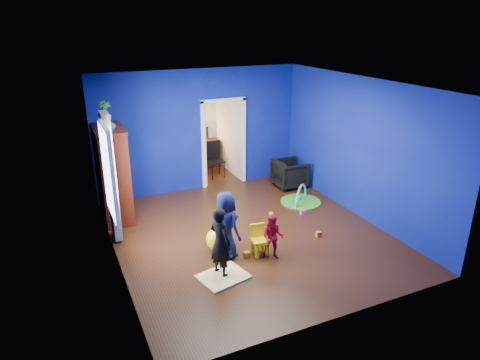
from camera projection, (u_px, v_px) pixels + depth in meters
name	position (u px, v px, depth m)	size (l,w,h in m)	color
floor	(249.00, 235.00, 8.35)	(5.00, 5.50, 0.01)	black
ceiling	(251.00, 84.00, 7.32)	(5.00, 5.50, 0.01)	white
wall_back	(200.00, 131.00, 10.18)	(5.00, 0.02, 2.90)	navy
wall_front	(343.00, 226.00, 5.50)	(5.00, 0.02, 2.90)	navy
wall_left	(110.00, 185.00, 6.87)	(0.02, 5.50, 2.90)	navy
wall_right	(359.00, 148.00, 8.81)	(0.02, 5.50, 2.90)	navy
alcove	(211.00, 128.00, 11.23)	(1.00, 1.75, 2.50)	silver
armchair	(290.00, 174.00, 10.63)	(0.73, 0.75, 0.69)	black
child_black	(220.00, 242.00, 6.85)	(0.44, 0.29, 1.20)	black
child_navy	(226.00, 225.00, 7.40)	(0.60, 0.39, 1.22)	#0E1735
toddler_red	(273.00, 237.00, 7.41)	(0.40, 0.31, 0.82)	red
vase	(109.00, 125.00, 8.07)	(0.23, 0.23, 0.24)	#0C5963
potted_plant	(104.00, 113.00, 8.47)	(0.27, 0.27, 0.48)	green
tv_armoire	(113.00, 174.00, 8.71)	(0.58, 1.14, 1.96)	#3E140A
crt_tv	(115.00, 172.00, 8.72)	(0.46, 0.70, 0.54)	silver
yellow_blanket	(223.00, 276.00, 6.97)	(0.75, 0.60, 0.03)	#F2E07A
hopper_ball	(218.00, 239.00, 7.73)	(0.43, 0.43, 0.43)	yellow
kid_chair	(260.00, 242.00, 7.58)	(0.28, 0.28, 0.50)	yellow
play_mat	(301.00, 202.00, 9.82)	(0.92, 0.92, 0.02)	#369421
toy_arch	(301.00, 201.00, 9.82)	(0.82, 0.82, 0.05)	#3F8CD8
window_left	(107.00, 172.00, 7.14)	(0.03, 0.95, 1.55)	white
curtain	(111.00, 178.00, 7.76)	(0.14, 0.42, 2.40)	slate
doorway	(223.00, 144.00, 10.55)	(1.16, 0.10, 2.10)	white
study_desk	(203.00, 154.00, 12.08)	(0.88, 0.44, 0.75)	#3D140A
desk_monitor	(201.00, 133.00, 11.98)	(0.40, 0.05, 0.32)	black
desk_lamp	(193.00, 135.00, 11.82)	(0.14, 0.14, 0.14)	#FFD88C
folding_chair	(216.00, 160.00, 11.23)	(0.40, 0.40, 0.92)	black
book_shelf	(200.00, 95.00, 11.59)	(0.88, 0.24, 0.04)	white
toy_0	(318.00, 234.00, 8.26)	(0.10, 0.08, 0.10)	#F03828
toy_1	(298.00, 199.00, 9.88)	(0.11, 0.11, 0.11)	#228FC5
toy_2	(247.00, 254.00, 7.55)	(0.10, 0.08, 0.10)	orange
toy_3	(271.00, 214.00, 9.10)	(0.11, 0.11, 0.11)	green
toy_4	(303.00, 212.00, 9.20)	(0.10, 0.08, 0.10)	#C84CCC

